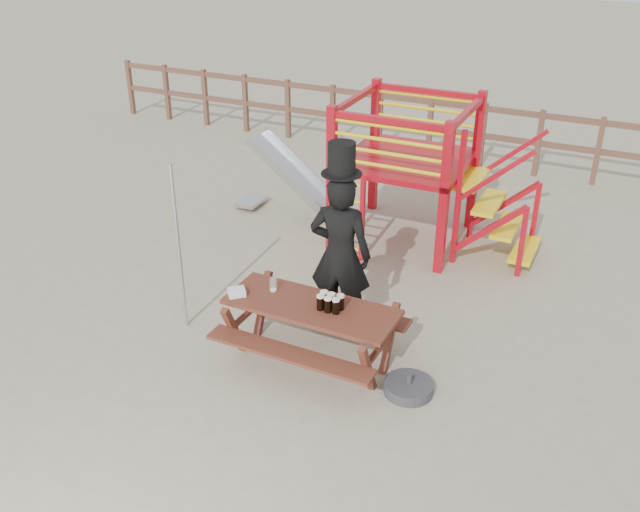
# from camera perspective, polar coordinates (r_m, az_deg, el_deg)

# --- Properties ---
(ground) EXTENTS (60.00, 60.00, 0.00)m
(ground) POSITION_cam_1_polar(r_m,az_deg,el_deg) (7.94, -3.66, -8.59)
(ground) COLOR tan
(ground) RESTS_ON ground
(back_fence) EXTENTS (15.09, 0.09, 1.20)m
(back_fence) POSITION_cam_1_polar(r_m,az_deg,el_deg) (13.54, 10.85, 10.26)
(back_fence) COLOR brown
(back_fence) RESTS_ON ground
(playground_fort) EXTENTS (4.71, 1.84, 2.10)m
(playground_fort) POSITION_cam_1_polar(r_m,az_deg,el_deg) (10.29, 6.47, 6.95)
(playground_fort) COLOR #AB0B17
(playground_fort) RESTS_ON ground
(picnic_table) EXTENTS (1.88, 1.31, 0.72)m
(picnic_table) POSITION_cam_1_polar(r_m,az_deg,el_deg) (7.71, -0.69, -5.62)
(picnic_table) COLOR brown
(picnic_table) RESTS_ON ground
(man_with_hat) EXTENTS (0.77, 0.56, 2.30)m
(man_with_hat) POSITION_cam_1_polar(r_m,az_deg,el_deg) (7.98, 1.64, 0.41)
(man_with_hat) COLOR black
(man_with_hat) RESTS_ON ground
(metal_pole) EXTENTS (0.04, 0.04, 2.04)m
(metal_pole) POSITION_cam_1_polar(r_m,az_deg,el_deg) (8.19, -11.24, 0.55)
(metal_pole) COLOR #B2B2B7
(metal_pole) RESTS_ON ground
(parasol_base) EXTENTS (0.52, 0.52, 0.22)m
(parasol_base) POSITION_cam_1_polar(r_m,az_deg,el_deg) (7.55, 7.10, -10.39)
(parasol_base) COLOR #38373C
(parasol_base) RESTS_ON ground
(paper_bag) EXTENTS (0.23, 0.22, 0.08)m
(paper_bag) POSITION_cam_1_polar(r_m,az_deg,el_deg) (7.77, -6.69, -2.89)
(paper_bag) COLOR white
(paper_bag) RESTS_ON picnic_table
(stout_pints) EXTENTS (0.27, 0.18, 0.17)m
(stout_pints) POSITION_cam_1_polar(r_m,az_deg,el_deg) (7.45, 0.80, -3.72)
(stout_pints) COLOR black
(stout_pints) RESTS_ON picnic_table
(empty_glasses) EXTENTS (0.08, 0.08, 0.15)m
(empty_glasses) POSITION_cam_1_polar(r_m,az_deg,el_deg) (7.81, -3.76, -2.35)
(empty_glasses) COLOR silver
(empty_glasses) RESTS_ON picnic_table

